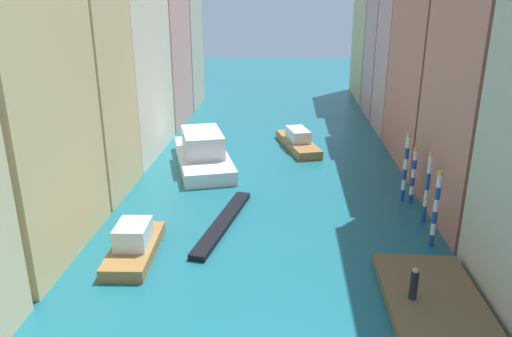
{
  "coord_description": "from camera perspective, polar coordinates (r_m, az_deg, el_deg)",
  "views": [
    {
      "loc": [
        0.96,
        -13.73,
        13.53
      ],
      "look_at": [
        -1.19,
        20.18,
        1.5
      ],
      "focal_mm": 34.41,
      "sensor_mm": 36.0,
      "label": 1
    }
  ],
  "objects": [
    {
      "name": "mooring_pole_0",
      "position": [
        29.1,
        20.17,
        -4.37
      ],
      "size": [
        0.3,
        0.3,
        4.61
      ],
      "color": "#1E479E",
      "rests_on": "ground"
    },
    {
      "name": "building_right_2",
      "position": [
        43.71,
        21.56,
        11.1
      ],
      "size": [
        7.67,
        12.08,
        16.27
      ],
      "color": "#C6705B",
      "rests_on": "ground"
    },
    {
      "name": "building_left_2",
      "position": [
        36.05,
        -21.65,
        12.08
      ],
      "size": [
        7.67,
        7.26,
        19.39
      ],
      "color": "#DBB77A",
      "rests_on": "ground"
    },
    {
      "name": "building_left_5",
      "position": [
        64.56,
        -10.34,
        16.67
      ],
      "size": [
        7.67,
        8.22,
        21.34
      ],
      "color": "#BCB299",
      "rests_on": "ground"
    },
    {
      "name": "mooring_pole_3",
      "position": [
        35.04,
        16.98,
        0.21
      ],
      "size": [
        0.31,
        0.31,
        4.84
      ],
      "color": "#1E479E",
      "rests_on": "ground"
    },
    {
      "name": "building_right_4",
      "position": [
        60.67,
        16.62,
        13.38
      ],
      "size": [
        7.67,
        7.89,
        15.74
      ],
      "color": "tan",
      "rests_on": "ground"
    },
    {
      "name": "waterfront_dock",
      "position": [
        24.91,
        19.8,
        -14.02
      ],
      "size": [
        4.36,
        7.25,
        0.51
      ],
      "color": "brown",
      "rests_on": "ground"
    },
    {
      "name": "building_right_5",
      "position": [
        70.7,
        14.91,
        15.41
      ],
      "size": [
        7.67,
        12.13,
        18.48
      ],
      "color": "#DBB77A",
      "rests_on": "ground"
    },
    {
      "name": "building_right_3",
      "position": [
        52.94,
        18.54,
        13.3
      ],
      "size": [
        7.67,
        7.18,
        17.39
      ],
      "color": "tan",
      "rests_on": "ground"
    },
    {
      "name": "gondola_black",
      "position": [
        30.79,
        -3.85,
        -6.25
      ],
      "size": [
        2.71,
        9.34,
        0.35
      ],
      "color": "black",
      "rests_on": "ground"
    },
    {
      "name": "mooring_pole_1",
      "position": [
        32.01,
        19.29,
        -2.08
      ],
      "size": [
        0.27,
        0.27,
        4.63
      ],
      "color": "#1E479E",
      "rests_on": "ground"
    },
    {
      "name": "motorboat_1",
      "position": [
        46.06,
        4.89,
        3.18
      ],
      "size": [
        4.28,
        8.21,
        1.84
      ],
      "color": "olive",
      "rests_on": "ground"
    },
    {
      "name": "motorboat_0",
      "position": [
        27.96,
        -13.98,
        -8.52
      ],
      "size": [
        2.51,
        5.85,
        1.89
      ],
      "color": "olive",
      "rests_on": "ground"
    },
    {
      "name": "building_left_3",
      "position": [
        44.95,
        -16.39,
        12.12
      ],
      "size": [
        7.67,
        11.93,
        16.69
      ],
      "color": "beige",
      "rests_on": "ground"
    },
    {
      "name": "vaporetto_white",
      "position": [
        41.28,
        -6.2,
        1.87
      ],
      "size": [
        6.85,
        11.46,
        2.93
      ],
      "color": "white",
      "rests_on": "ground"
    },
    {
      "name": "building_left_4",
      "position": [
        55.63,
        -12.49,
        13.7
      ],
      "size": [
        7.67,
        9.97,
        16.65
      ],
      "color": "tan",
      "rests_on": "ground"
    },
    {
      "name": "person_on_dock",
      "position": [
        23.77,
        17.88,
        -12.69
      ],
      "size": [
        0.36,
        0.36,
        1.57
      ],
      "color": "black",
      "rests_on": "waterfront_dock"
    },
    {
      "name": "ground_plane",
      "position": [
        40.57,
        2.07,
        0.0
      ],
      "size": [
        154.0,
        154.0,
        0.0
      ],
      "primitive_type": "plane",
      "color": "#196070"
    },
    {
      "name": "mooring_pole_2",
      "position": [
        34.86,
        17.82,
        -0.68
      ],
      "size": [
        0.33,
        0.33,
        4.02
      ],
      "color": "#1E479E",
      "rests_on": "ground"
    }
  ]
}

